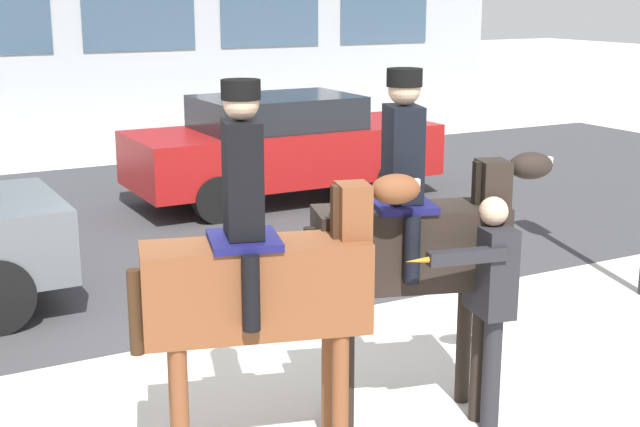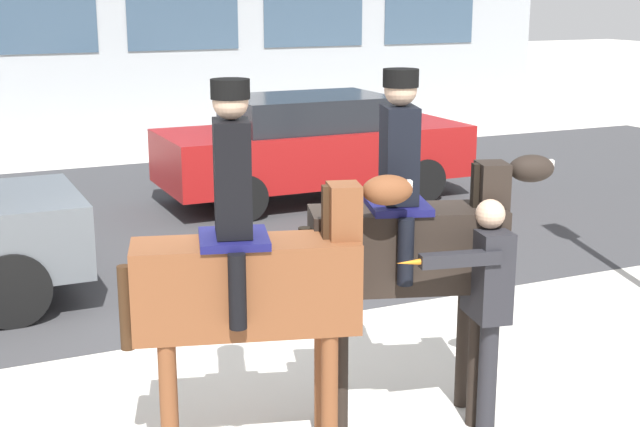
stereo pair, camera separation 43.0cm
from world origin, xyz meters
The scene contains 6 objects.
ground_plane centered at (0.00, 0.00, 0.00)m, with size 80.00×80.00×0.00m, color beige.
road_surface centered at (0.00, 4.75, 0.00)m, with size 25.23×8.50×0.01m.
mounted_horse_lead centered at (-0.61, -1.67, 1.27)m, with size 1.83×0.81×2.50m.
mounted_horse_companion centered at (0.58, -1.63, 1.34)m, with size 1.73×0.83×2.52m.
pedestrian_bystander centered at (0.95, -2.00, 0.98)m, with size 0.89×0.44×1.67m.
street_car_far_lane centered at (2.84, 5.08, 0.81)m, with size 4.53×1.83×1.55m.
Camera 1 is at (-2.85, -6.57, 3.01)m, focal length 50.00 mm.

